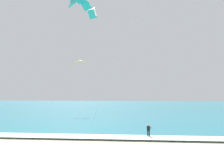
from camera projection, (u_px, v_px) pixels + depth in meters
sea at (149, 108)px, 87.53m from camera, size 200.00×120.00×0.20m
surf_foam at (173, 138)px, 28.97m from camera, size 200.00×3.00×0.04m
surfboard at (149, 138)px, 30.21m from camera, size 0.91×1.46×0.09m
kitesurfer at (149, 130)px, 30.29m from camera, size 0.64×0.64×1.69m
kite_primary at (82, 5)px, 35.29m from camera, size 10.29×6.37×17.87m
kite_distant at (81, 62)px, 63.30m from camera, size 3.62×1.54×1.31m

